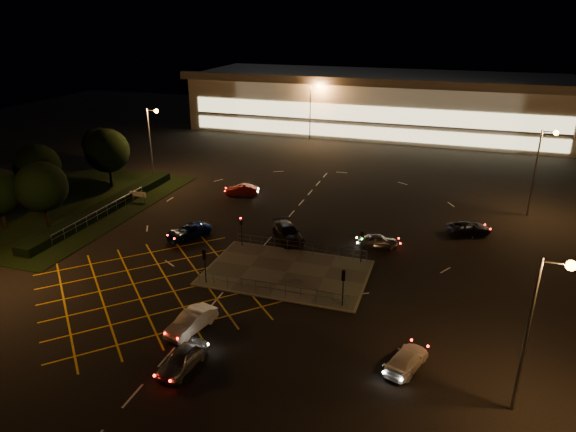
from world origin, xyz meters
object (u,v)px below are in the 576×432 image
(car_left_blue, at_px, (188,231))
(car_east_grey, at_px, (469,228))
(car_far_dkgrey, at_px, (288,233))
(signal_nw, at_px, (241,225))
(car_near_silver, at_px, (182,359))
(signal_ne, at_px, (362,240))
(car_circ_red, at_px, (242,190))
(signal_sw, at_px, (205,259))
(signal_se, at_px, (343,281))
(car_approach_white, at_px, (407,360))
(car_right_silver, at_px, (378,241))
(car_queue_white, at_px, (191,321))

(car_left_blue, distance_m, car_east_grey, 29.49)
(car_left_blue, relative_size, car_far_dkgrey, 0.90)
(signal_nw, relative_size, car_near_silver, 0.75)
(signal_ne, xyz_separation_m, car_circ_red, (-18.10, 14.40, -1.70))
(signal_sw, xyz_separation_m, signal_ne, (12.00, 7.99, 0.00))
(car_circ_red, bearing_deg, car_near_silver, -1.25)
(signal_nw, height_order, car_east_grey, signal_nw)
(signal_se, height_order, car_east_grey, signal_se)
(car_approach_white, bearing_deg, car_east_grey, -80.50)
(signal_se, distance_m, car_left_blue, 20.11)
(car_right_silver, xyz_separation_m, car_circ_red, (-19.06, 10.24, 0.02))
(car_right_silver, height_order, car_east_grey, car_right_silver)
(car_queue_white, xyz_separation_m, car_right_silver, (10.84, 18.73, -0.07))
(car_left_blue, distance_m, car_approach_white, 27.85)
(car_queue_white, bearing_deg, car_circ_red, 119.73)
(car_queue_white, height_order, car_east_grey, car_queue_white)
(car_right_silver, distance_m, car_circ_red, 21.63)
(signal_se, xyz_separation_m, car_approach_white, (5.63, -6.05, -1.75))
(car_near_silver, bearing_deg, car_far_dkgrey, 96.10)
(car_near_silver, height_order, car_right_silver, car_near_silver)
(signal_ne, bearing_deg, car_east_grey, 47.25)
(signal_ne, xyz_separation_m, car_east_grey, (9.54, 10.32, -1.72))
(signal_nw, xyz_separation_m, car_near_silver, (3.62, -18.66, -1.65))
(car_east_grey, bearing_deg, signal_ne, 112.70)
(signal_nw, relative_size, car_approach_white, 0.74)
(car_left_blue, height_order, car_right_silver, car_left_blue)
(signal_nw, height_order, car_approach_white, signal_nw)
(signal_se, height_order, signal_nw, same)
(signal_se, bearing_deg, car_left_blue, -24.59)
(signal_nw, xyz_separation_m, car_far_dkgrey, (3.84, 3.01, -1.59))
(car_circ_red, bearing_deg, car_east_grey, 63.97)
(car_circ_red, distance_m, car_approach_white, 37.04)
(signal_ne, distance_m, car_near_silver, 20.52)
(car_near_silver, height_order, car_far_dkgrey, car_far_dkgrey)
(car_queue_white, bearing_deg, car_far_dkgrey, 98.30)
(car_circ_red, bearing_deg, signal_ne, 33.86)
(signal_nw, distance_m, signal_ne, 12.00)
(car_left_blue, bearing_deg, car_approach_white, -5.05)
(signal_se, height_order, car_queue_white, signal_se)
(car_far_dkgrey, xyz_separation_m, car_circ_red, (-9.94, 11.40, -0.11))
(signal_se, height_order, car_right_silver, signal_se)
(car_near_silver, height_order, car_east_grey, car_near_silver)
(signal_sw, height_order, car_near_silver, signal_sw)
(signal_ne, relative_size, car_circ_red, 0.77)
(signal_nw, bearing_deg, car_east_grey, 25.60)
(car_left_blue, height_order, car_circ_red, car_left_blue)
(car_far_dkgrey, distance_m, car_east_grey, 19.15)
(car_right_silver, bearing_deg, car_far_dkgrey, 83.00)
(signal_ne, relative_size, car_far_dkgrey, 0.59)
(signal_sw, relative_size, signal_se, 1.00)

